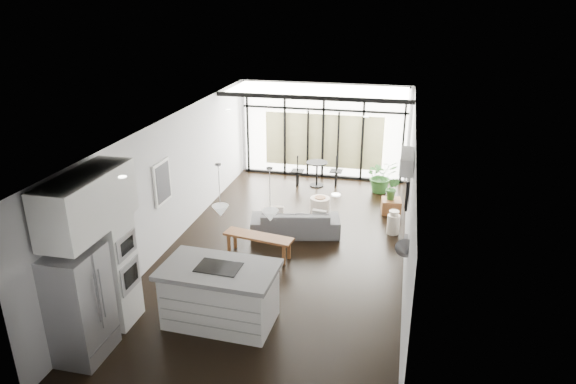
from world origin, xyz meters
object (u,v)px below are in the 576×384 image
at_px(island, 220,295).
at_px(sofa, 295,218).
at_px(tv, 407,188).
at_px(console_bench, 259,246).
at_px(pouf, 320,205).
at_px(milk_can, 393,222).
at_px(fridge, 79,305).

xyz_separation_m(island, sofa, (0.51, 3.57, -0.12)).
bearing_deg(tv, island, -128.40).
height_order(console_bench, pouf, console_bench).
xyz_separation_m(island, milk_can, (2.69, 4.10, -0.23)).
distance_m(pouf, milk_can, 2.02).
distance_m(console_bench, tv, 3.40).
xyz_separation_m(fridge, console_bench, (1.71, 3.62, -0.64)).
relative_size(sofa, tv, 1.84).
bearing_deg(console_bench, pouf, 80.81).
relative_size(fridge, milk_can, 3.10).
bearing_deg(fridge, console_bench, 64.72).
xyz_separation_m(fridge, milk_can, (4.42, 5.36, -0.60)).
xyz_separation_m(sofa, pouf, (0.35, 1.35, -0.20)).
xyz_separation_m(console_bench, pouf, (0.87, 2.56, -0.04)).
bearing_deg(tv, pouf, 149.49).
relative_size(island, milk_can, 3.34).
relative_size(island, pouf, 3.83).
height_order(console_bench, milk_can, milk_can).
distance_m(fridge, console_bench, 4.05).
relative_size(fridge, console_bench, 1.18).
distance_m(sofa, tv, 2.59).
height_order(fridge, milk_can, fridge).
relative_size(milk_can, tv, 0.52).
relative_size(pouf, tv, 0.45).
bearing_deg(milk_can, tv, -60.09).
relative_size(island, sofa, 0.94).
bearing_deg(milk_can, pouf, 156.07).
bearing_deg(fridge, sofa, 65.18).
xyz_separation_m(console_bench, milk_can, (2.71, 1.74, 0.04)).
height_order(island, tv, tv).
bearing_deg(pouf, milk_can, -23.93).
relative_size(fridge, sofa, 0.87).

